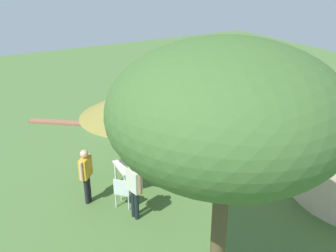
# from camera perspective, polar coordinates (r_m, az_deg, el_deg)

# --- Properties ---
(ground_plane) EXTENTS (36.00, 36.00, 0.00)m
(ground_plane) POSITION_cam_1_polar(r_m,az_deg,el_deg) (14.86, 1.83, -1.74)
(ground_plane) COLOR #4A6E36
(shade_umbrella) EXTENTS (3.21, 3.21, 3.10)m
(shade_umbrella) POSITION_cam_1_polar(r_m,az_deg,el_deg) (10.76, -4.70, 3.60)
(shade_umbrella) COLOR brown
(shade_umbrella) RESTS_ON ground_plane
(patio_dining_table) EXTENTS (1.38, 1.05, 0.74)m
(patio_dining_table) POSITION_cam_1_polar(r_m,az_deg,el_deg) (11.60, -4.38, -5.84)
(patio_dining_table) COLOR white
(patio_dining_table) RESTS_ON ground_plane
(patio_chair_west_end) EXTENTS (0.61, 0.61, 0.90)m
(patio_chair_west_end) POSITION_cam_1_polar(r_m,az_deg,el_deg) (12.68, -3.02, -3.80)
(patio_chair_west_end) COLOR silver
(patio_chair_west_end) RESTS_ON ground_plane
(patio_chair_east_end) EXTENTS (0.61, 0.61, 0.90)m
(patio_chair_east_end) POSITION_cam_1_polar(r_m,az_deg,el_deg) (10.73, -6.66, -9.43)
(patio_chair_east_end) COLOR silver
(patio_chair_east_end) RESTS_ON ground_plane
(guest_beside_umbrella) EXTENTS (0.46, 0.46, 1.64)m
(guest_beside_umbrella) POSITION_cam_1_polar(r_m,az_deg,el_deg) (10.84, -12.05, -6.59)
(guest_beside_umbrella) COLOR black
(guest_beside_umbrella) RESTS_ON ground_plane
(guest_behind_table) EXTENTS (0.28, 0.59, 1.67)m
(guest_behind_table) POSITION_cam_1_polar(r_m,az_deg,el_deg) (10.02, -5.01, -8.66)
(guest_behind_table) COLOR black
(guest_behind_table) RESTS_ON ground_plane
(standing_watcher) EXTENTS (0.45, 0.54, 1.77)m
(standing_watcher) POSITION_cam_1_polar(r_m,az_deg,el_deg) (17.29, 0.79, 5.73)
(standing_watcher) COLOR #202427
(standing_watcher) RESTS_ON ground_plane
(striped_lounge_chair) EXTENTS (0.96, 0.90, 0.63)m
(striped_lounge_chair) POSITION_cam_1_polar(r_m,az_deg,el_deg) (13.97, 7.86, -2.52)
(striped_lounge_chair) COLOR teal
(striped_lounge_chair) RESTS_ON ground_plane
(zebra_nearest_camera) EXTENTS (1.81, 1.67, 1.46)m
(zebra_nearest_camera) POSITION_cam_1_polar(r_m,az_deg,el_deg) (15.85, 5.06, 3.43)
(zebra_nearest_camera) COLOR silver
(zebra_nearest_camera) RESTS_ON ground_plane
(zebra_by_umbrella) EXTENTS (2.01, 1.44, 1.57)m
(zebra_by_umbrella) POSITION_cam_1_polar(r_m,az_deg,el_deg) (14.00, -4.86, 1.12)
(zebra_by_umbrella) COLOR silver
(zebra_by_umbrella) RESTS_ON ground_plane
(zebra_toward_hut) EXTENTS (2.04, 1.27, 1.57)m
(zebra_toward_hut) POSITION_cam_1_polar(r_m,az_deg,el_deg) (15.13, 15.54, 2.06)
(zebra_toward_hut) COLOR silver
(zebra_toward_hut) RESTS_ON ground_plane
(acacia_tree_right_background) EXTENTS (3.67, 3.67, 5.32)m
(acacia_tree_right_background) POSITION_cam_1_polar(r_m,az_deg,el_deg) (5.87, 8.64, 2.01)
(acacia_tree_right_background) COLOR brown
(acacia_tree_right_background) RESTS_ON ground_plane
(brick_patio_kerb) EXTENTS (2.41, 2.04, 0.08)m
(brick_patio_kerb) POSITION_cam_1_polar(r_m,az_deg,el_deg) (16.74, -15.45, 0.51)
(brick_patio_kerb) COLOR #925B42
(brick_patio_kerb) RESTS_ON ground_plane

